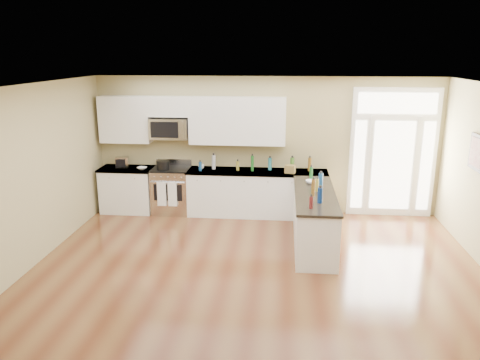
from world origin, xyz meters
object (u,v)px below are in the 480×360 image
Objects in this scene: peninsula_cabinet at (314,221)px; toaster_oven at (122,162)px; kitchen_range at (172,190)px; stockpot at (163,165)px.

toaster_oven is (-3.90, 1.50, 0.61)m from peninsula_cabinet.
peninsula_cabinet is 2.15× the size of kitchen_range.
kitchen_range is 4.23× the size of toaster_oven.
toaster_oven is at bearing 169.53° from stockpot.
peninsula_cabinet is at bearing -24.01° from stockpot.
toaster_oven is (-1.04, 0.05, 0.57)m from kitchen_range.
stockpot is (-2.99, 1.33, 0.61)m from peninsula_cabinet.
stockpot is 0.92m from toaster_oven.
kitchen_range is (-2.86, 1.45, 0.05)m from peninsula_cabinet.
stockpot is 0.99× the size of toaster_oven.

